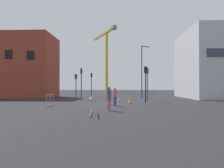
{
  "coord_description": "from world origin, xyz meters",
  "views": [
    {
      "loc": [
        0.84,
        -19.81,
        1.78
      ],
      "look_at": [
        0.0,
        5.94,
        2.14
      ],
      "focal_mm": 30.08,
      "sensor_mm": 36.0,
      "label": 1
    }
  ],
  "objects_px": {
    "traffic_light_verge": "(146,78)",
    "traffic_cone_striped": "(119,100)",
    "streetlamp_tall": "(143,68)",
    "traffic_light_corner": "(147,79)",
    "pedestrian_walking": "(115,95)",
    "construction_crane": "(106,51)",
    "traffic_light_island": "(76,82)",
    "traffic_cone_on_verge": "(109,102)",
    "pedestrian_waiting": "(109,96)",
    "traffic_cone_orange": "(130,101)",
    "traffic_light_median": "(81,79)",
    "traffic_light_crosswalk": "(91,81)"
  },
  "relations": [
    {
      "from": "traffic_cone_orange",
      "to": "traffic_cone_striped",
      "type": "bearing_deg",
      "value": 117.09
    },
    {
      "from": "traffic_light_island",
      "to": "streetlamp_tall",
      "type": "bearing_deg",
      "value": 18.86
    },
    {
      "from": "traffic_cone_orange",
      "to": "streetlamp_tall",
      "type": "bearing_deg",
      "value": 75.49
    },
    {
      "from": "traffic_light_island",
      "to": "traffic_cone_orange",
      "type": "relative_size",
      "value": 5.92
    },
    {
      "from": "traffic_light_median",
      "to": "traffic_light_verge",
      "type": "bearing_deg",
      "value": -22.17
    },
    {
      "from": "traffic_light_crosswalk",
      "to": "traffic_cone_striped",
      "type": "relative_size",
      "value": 7.84
    },
    {
      "from": "streetlamp_tall",
      "to": "pedestrian_waiting",
      "type": "distance_m",
      "value": 17.53
    },
    {
      "from": "construction_crane",
      "to": "traffic_light_crosswalk",
      "type": "xyz_separation_m",
      "value": [
        -0.65,
        -30.27,
        -11.14
      ]
    },
    {
      "from": "traffic_light_crosswalk",
      "to": "traffic_light_corner",
      "type": "xyz_separation_m",
      "value": [
        8.61,
        -7.18,
        0.04
      ]
    },
    {
      "from": "streetlamp_tall",
      "to": "pedestrian_walking",
      "type": "relative_size",
      "value": 4.88
    },
    {
      "from": "traffic_light_crosswalk",
      "to": "pedestrian_walking",
      "type": "distance_m",
      "value": 16.0
    },
    {
      "from": "traffic_light_corner",
      "to": "pedestrian_waiting",
      "type": "distance_m",
      "value": 12.59
    },
    {
      "from": "pedestrian_waiting",
      "to": "traffic_cone_striped",
      "type": "xyz_separation_m",
      "value": [
        0.79,
        8.22,
        -0.81
      ]
    },
    {
      "from": "traffic_light_island",
      "to": "traffic_cone_orange",
      "type": "height_order",
      "value": "traffic_light_island"
    },
    {
      "from": "streetlamp_tall",
      "to": "traffic_light_crosswalk",
      "type": "relative_size",
      "value": 2.01
    },
    {
      "from": "traffic_light_median",
      "to": "pedestrian_waiting",
      "type": "relative_size",
      "value": 2.29
    },
    {
      "from": "construction_crane",
      "to": "traffic_light_corner",
      "type": "bearing_deg",
      "value": -78.01
    },
    {
      "from": "pedestrian_walking",
      "to": "traffic_cone_orange",
      "type": "height_order",
      "value": "pedestrian_walking"
    },
    {
      "from": "traffic_light_island",
      "to": "traffic_cone_on_verge",
      "type": "distance_m",
      "value": 10.14
    },
    {
      "from": "traffic_light_corner",
      "to": "traffic_cone_on_verge",
      "type": "distance_m",
      "value": 8.91
    },
    {
      "from": "traffic_light_crosswalk",
      "to": "traffic_cone_orange",
      "type": "height_order",
      "value": "traffic_light_crosswalk"
    },
    {
      "from": "traffic_cone_on_verge",
      "to": "traffic_cone_striped",
      "type": "distance_m",
      "value": 3.79
    },
    {
      "from": "traffic_light_verge",
      "to": "traffic_cone_striped",
      "type": "relative_size",
      "value": 7.48
    },
    {
      "from": "traffic_light_verge",
      "to": "pedestrian_walking",
      "type": "height_order",
      "value": "traffic_light_verge"
    },
    {
      "from": "pedestrian_waiting",
      "to": "traffic_cone_orange",
      "type": "bearing_deg",
      "value": 72.2
    },
    {
      "from": "traffic_light_corner",
      "to": "pedestrian_walking",
      "type": "xyz_separation_m",
      "value": [
        -4.25,
        -8.11,
        -1.83
      ]
    },
    {
      "from": "construction_crane",
      "to": "pedestrian_waiting",
      "type": "relative_size",
      "value": 11.45
    },
    {
      "from": "traffic_light_verge",
      "to": "traffic_cone_on_verge",
      "type": "height_order",
      "value": "traffic_light_verge"
    },
    {
      "from": "streetlamp_tall",
      "to": "traffic_light_verge",
      "type": "height_order",
      "value": "streetlamp_tall"
    },
    {
      "from": "construction_crane",
      "to": "traffic_light_verge",
      "type": "xyz_separation_m",
      "value": [
        7.02,
        -42.23,
        -11.26
      ]
    },
    {
      "from": "traffic_light_verge",
      "to": "traffic_light_corner",
      "type": "bearing_deg",
      "value": 78.9
    },
    {
      "from": "streetlamp_tall",
      "to": "traffic_light_corner",
      "type": "height_order",
      "value": "streetlamp_tall"
    },
    {
      "from": "traffic_light_median",
      "to": "pedestrian_waiting",
      "type": "bearing_deg",
      "value": -67.98
    },
    {
      "from": "traffic_light_island",
      "to": "traffic_light_crosswalk",
      "type": "bearing_deg",
      "value": 75.85
    },
    {
      "from": "traffic_cone_on_verge",
      "to": "traffic_cone_orange",
      "type": "bearing_deg",
      "value": 32.97
    },
    {
      "from": "traffic_light_verge",
      "to": "construction_crane",
      "type": "bearing_deg",
      "value": 99.43
    },
    {
      "from": "construction_crane",
      "to": "traffic_light_verge",
      "type": "bearing_deg",
      "value": -80.57
    },
    {
      "from": "construction_crane",
      "to": "traffic_cone_on_verge",
      "type": "relative_size",
      "value": 33.63
    },
    {
      "from": "pedestrian_waiting",
      "to": "traffic_light_corner",
      "type": "bearing_deg",
      "value": 68.19
    },
    {
      "from": "traffic_light_median",
      "to": "traffic_cone_orange",
      "type": "distance_m",
      "value": 7.56
    },
    {
      "from": "pedestrian_walking",
      "to": "traffic_cone_on_verge",
      "type": "distance_m",
      "value": 1.47
    },
    {
      "from": "pedestrian_walking",
      "to": "construction_crane",
      "type": "bearing_deg",
      "value": 94.65
    },
    {
      "from": "construction_crane",
      "to": "traffic_cone_striped",
      "type": "distance_m",
      "value": 43.24
    },
    {
      "from": "streetlamp_tall",
      "to": "traffic_light_median",
      "type": "xyz_separation_m",
      "value": [
        -8.66,
        -6.54,
        -2.08
      ]
    },
    {
      "from": "traffic_light_crosswalk",
      "to": "traffic_cone_on_verge",
      "type": "relative_size",
      "value": 6.79
    },
    {
      "from": "construction_crane",
      "to": "traffic_cone_orange",
      "type": "height_order",
      "value": "construction_crane"
    },
    {
      "from": "traffic_light_median",
      "to": "traffic_light_crosswalk",
      "type": "xyz_separation_m",
      "value": [
        0.05,
        8.82,
        0.03
      ]
    },
    {
      "from": "construction_crane",
      "to": "traffic_light_median",
      "type": "relative_size",
      "value": 5.01
    },
    {
      "from": "traffic_light_verge",
      "to": "traffic_light_corner",
      "type": "xyz_separation_m",
      "value": [
        0.94,
        4.78,
        0.16
      ]
    },
    {
      "from": "traffic_cone_orange",
      "to": "traffic_light_corner",
      "type": "bearing_deg",
      "value": 64.13
    }
  ]
}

